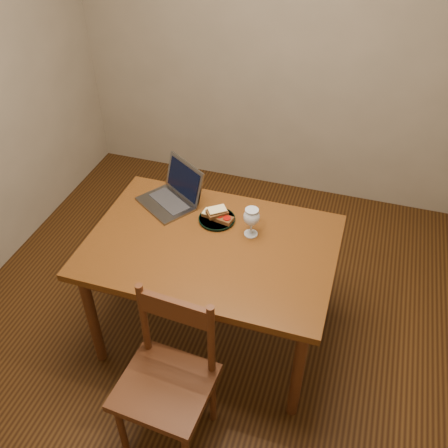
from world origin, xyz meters
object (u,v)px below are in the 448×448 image
(table, at_px, (212,255))
(plate, at_px, (217,219))
(laptop, at_px, (174,192))
(milk_glass, at_px, (251,222))
(chair, at_px, (166,376))

(table, distance_m, plate, 0.21)
(laptop, bearing_deg, table, -8.37)
(milk_glass, bearing_deg, laptop, 162.84)
(chair, xyz_separation_m, milk_glass, (0.18, 0.80, 0.34))
(chair, xyz_separation_m, laptop, (-0.32, 0.95, 0.31))
(milk_glass, bearing_deg, table, -143.15)
(table, distance_m, laptop, 0.46)
(milk_glass, bearing_deg, plate, 165.33)
(milk_glass, height_order, laptop, laptop)
(milk_glass, xyz_separation_m, laptop, (-0.50, 0.15, -0.02))
(chair, distance_m, laptop, 1.05)
(plate, relative_size, milk_glass, 1.20)
(table, bearing_deg, milk_glass, 36.85)
(laptop, bearing_deg, milk_glass, 16.32)
(table, xyz_separation_m, laptop, (-0.32, 0.29, 0.15))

